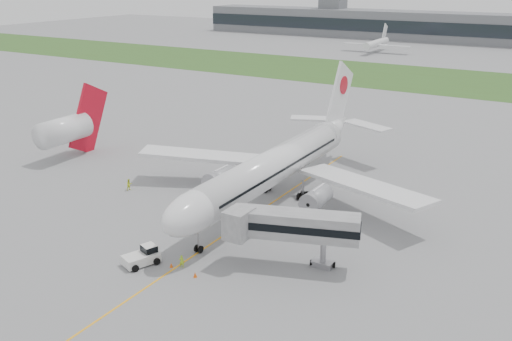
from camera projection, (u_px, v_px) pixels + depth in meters
The scene contains 14 objects.
ground at pixel (261, 210), 81.54m from camera, with size 600.00×600.00×0.00m, color #98989B.
apron_markings at pixel (242, 223), 77.47m from camera, with size 70.00×70.00×0.04m, color #FFA816, non-canonical shape.
grass_strip at pixel (453, 81), 179.04m from camera, with size 600.00×50.00×0.02m, color #365921.
terminal_building at pixel (508, 30), 266.03m from camera, with size 320.00×22.30×14.00m.
control_tower at pixel (332, 35), 313.43m from camera, with size 12.00×12.00×56.00m, color slate, non-canonical shape.
airliner at pixel (278, 164), 83.64m from camera, with size 48.13×53.95×17.88m.
pushback_tug at pixel (143, 256), 66.38m from camera, with size 3.90×4.67×2.10m.
jet_bridge at pixel (289, 225), 64.44m from camera, with size 14.51×8.50×6.93m.
safety_cone_left at pixel (171, 265), 65.69m from camera, with size 0.41×0.41×0.56m, color #E5540C.
safety_cone_right at pixel (195, 275), 63.54m from camera, with size 0.45×0.45×0.62m, color #E5540C.
ground_crew_near at pixel (182, 261), 65.51m from camera, with size 0.57×0.37×1.56m, color #A6DA24.
ground_crew_far at pixel (129, 185), 88.90m from camera, with size 0.89×0.69×1.82m, color #D6E726.
neighbor_aircraft at pixel (67, 129), 103.24m from camera, with size 5.09×16.81×13.74m.
distant_aircraft_left at pixel (376, 52), 243.80m from camera, with size 28.97×25.56×11.08m, color white, non-canonical shape.
Camera 1 is at (37.76, -64.99, 32.13)m, focal length 40.00 mm.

